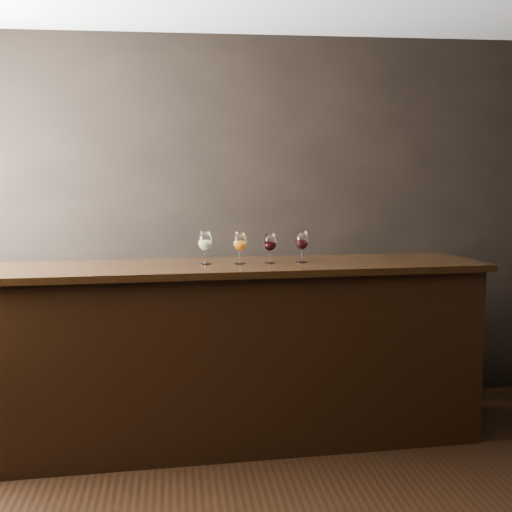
{
  "coord_description": "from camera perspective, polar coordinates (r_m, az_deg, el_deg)",
  "views": [
    {
      "loc": [
        -0.44,
        -3.21,
        1.75
      ],
      "look_at": [
        0.08,
        1.31,
        1.23
      ],
      "focal_mm": 50.0,
      "sensor_mm": 36.0,
      "label": 1
    }
  ],
  "objects": [
    {
      "name": "bar_counter",
      "position": [
        4.68,
        -2.37,
        -8.11
      ],
      "size": [
        3.3,
        0.96,
        1.14
      ],
      "primitive_type": "cube",
      "rotation": [
        0.0,
        0.0,
        0.08
      ],
      "color": "black",
      "rests_on": "ground"
    },
    {
      "name": "glass_red_b",
      "position": [
        4.65,
        3.69,
        1.2
      ],
      "size": [
        0.09,
        0.09,
        0.21
      ],
      "color": "white",
      "rests_on": "bar_top"
    },
    {
      "name": "glass_amber",
      "position": [
        4.56,
        -1.3,
        1.08
      ],
      "size": [
        0.09,
        0.09,
        0.2
      ],
      "color": "white",
      "rests_on": "bar_top"
    },
    {
      "name": "back_bar_shelf",
      "position": [
        5.41,
        -5.56,
        -7.97
      ],
      "size": [
        2.23,
        0.4,
        0.8
      ],
      "primitive_type": "cube",
      "color": "black",
      "rests_on": "ground"
    },
    {
      "name": "bar_top",
      "position": [
        4.57,
        -2.4,
        -0.93
      ],
      "size": [
        3.41,
        1.05,
        0.04
      ],
      "primitive_type": "cube",
      "rotation": [
        0.0,
        0.0,
        0.08
      ],
      "color": "black",
      "rests_on": "bar_counter"
    },
    {
      "name": "glass_white",
      "position": [
        4.56,
        -4.1,
        1.14
      ],
      "size": [
        0.09,
        0.09,
        0.21
      ],
      "color": "white",
      "rests_on": "bar_top"
    },
    {
      "name": "glass_red_a",
      "position": [
        4.61,
        1.14,
        1.06
      ],
      "size": [
        0.08,
        0.08,
        0.2
      ],
      "color": "white",
      "rests_on": "bar_top"
    },
    {
      "name": "room_shell",
      "position": [
        3.33,
        -3.03,
        7.51
      ],
      "size": [
        5.02,
        4.52,
        2.81
      ],
      "color": "black",
      "rests_on": "ground"
    }
  ]
}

